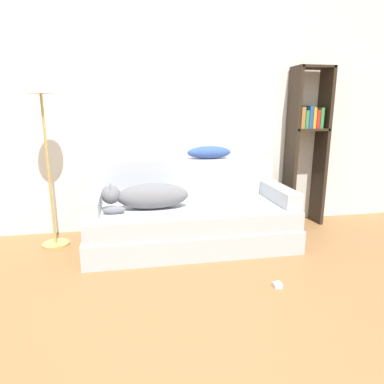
# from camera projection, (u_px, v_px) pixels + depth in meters

# --- Properties ---
(wall_back) EXTENTS (7.49, 0.06, 2.70)m
(wall_back) POSITION_uv_depth(u_px,v_px,m) (160.00, 99.00, 3.46)
(wall_back) COLOR silver
(wall_back) RESTS_ON ground_plane
(couch) EXTENTS (1.90, 0.88, 0.38)m
(couch) POSITION_uv_depth(u_px,v_px,m) (190.00, 225.00, 3.22)
(couch) COLOR #B2B7BC
(couch) RESTS_ON ground_plane
(couch_backrest) EXTENTS (1.86, 0.15, 0.38)m
(couch_backrest) POSITION_uv_depth(u_px,v_px,m) (184.00, 178.00, 3.48)
(couch_backrest) COLOR #B2B7BC
(couch_backrest) RESTS_ON couch
(couch_arm_left) EXTENTS (0.15, 0.69, 0.14)m
(couch_arm_left) POSITION_uv_depth(u_px,v_px,m) (92.00, 203.00, 3.00)
(couch_arm_left) COLOR #B2B7BC
(couch_arm_left) RESTS_ON couch
(couch_arm_right) EXTENTS (0.15, 0.69, 0.14)m
(couch_arm_right) POSITION_uv_depth(u_px,v_px,m) (279.00, 194.00, 3.31)
(couch_arm_right) COLOR #B2B7BC
(couch_arm_right) RESTS_ON couch
(dog) EXTENTS (0.77, 0.26, 0.24)m
(dog) POSITION_uv_depth(u_px,v_px,m) (147.00, 196.00, 3.04)
(dog) COLOR slate
(dog) RESTS_ON couch
(laptop) EXTENTS (0.33, 0.26, 0.02)m
(laptop) POSITION_uv_depth(u_px,v_px,m) (212.00, 205.00, 3.16)
(laptop) COLOR silver
(laptop) RESTS_ON couch
(throw_pillow) EXTENTS (0.45, 0.15, 0.13)m
(throw_pillow) POSITION_uv_depth(u_px,v_px,m) (209.00, 152.00, 3.45)
(throw_pillow) COLOR #335199
(throw_pillow) RESTS_ON couch_backrest
(bookshelf) EXTENTS (0.39, 0.26, 1.68)m
(bookshelf) POSITION_uv_depth(u_px,v_px,m) (307.00, 137.00, 3.66)
(bookshelf) COLOR #2D2319
(bookshelf) RESTS_ON ground_plane
(floor_lamp) EXTENTS (0.25, 0.25, 1.58)m
(floor_lamp) POSITION_uv_depth(u_px,v_px,m) (42.00, 106.00, 2.93)
(floor_lamp) COLOR tan
(floor_lamp) RESTS_ON ground_plane
(power_adapter) EXTENTS (0.06, 0.06, 0.03)m
(power_adapter) POSITION_uv_depth(u_px,v_px,m) (277.00, 285.00, 2.47)
(power_adapter) COLOR silver
(power_adapter) RESTS_ON ground_plane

